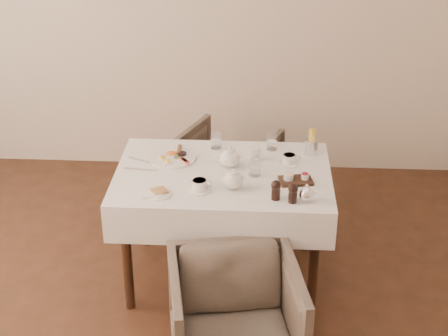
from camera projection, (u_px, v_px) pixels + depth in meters
name	position (u px, v px, depth m)	size (l,w,h in m)	color
table	(223.00, 189.00, 4.12)	(1.28, 0.88, 0.75)	black
armchair_near	(235.00, 318.00, 3.57)	(0.66, 0.68, 0.62)	#50433A
armchair_far	(226.00, 172.00, 5.02)	(0.66, 0.68, 0.61)	#50433A
breakfast_plate	(173.00, 157.00, 4.22)	(0.29, 0.29, 0.04)	white
side_plate	(156.00, 193.00, 3.83)	(0.17, 0.17, 0.02)	white
teapot_centre	(230.00, 157.00, 4.10)	(0.17, 0.13, 0.14)	white
teapot_front	(233.00, 179.00, 3.86)	(0.16, 0.12, 0.13)	white
creamer	(255.00, 153.00, 4.20)	(0.06, 0.06, 0.07)	white
teacup_near	(199.00, 186.00, 3.86)	(0.14, 0.14, 0.07)	white
teacup_far	(289.00, 160.00, 4.15)	(0.13, 0.13, 0.06)	white
glass_left	(216.00, 141.00, 4.34)	(0.07, 0.07, 0.10)	silver
glass_mid	(255.00, 168.00, 4.01)	(0.07, 0.07, 0.10)	silver
glass_right	(272.00, 142.00, 4.32)	(0.07, 0.07, 0.10)	silver
condiment_board	(296.00, 179.00, 3.95)	(0.21, 0.16, 0.05)	black
pepper_mill_left	(276.00, 190.00, 3.76)	(0.06, 0.06, 0.12)	black
pepper_mill_right	(293.00, 193.00, 3.73)	(0.06, 0.06, 0.11)	black
silver_pot	(307.00, 193.00, 3.74)	(0.10, 0.08, 0.11)	white
fries_cup	(311.00, 143.00, 4.25)	(0.08, 0.08, 0.17)	silver
cutlery_fork	(142.00, 161.00, 4.19)	(0.02, 0.21, 0.00)	silver
cutlery_knife	(140.00, 169.00, 4.09)	(0.02, 0.21, 0.00)	silver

